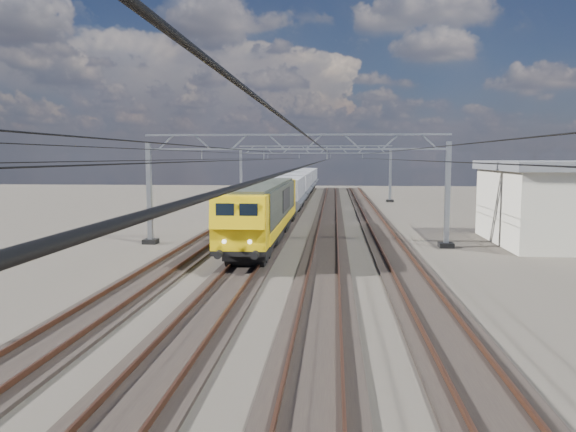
# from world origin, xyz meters

# --- Properties ---
(ground) EXTENTS (160.00, 160.00, 0.00)m
(ground) POSITION_xyz_m (0.00, 0.00, 0.00)
(ground) COLOR black
(ground) RESTS_ON ground
(track_outer_west) EXTENTS (2.60, 140.00, 0.30)m
(track_outer_west) POSITION_xyz_m (-6.00, 0.00, 0.07)
(track_outer_west) COLOR black
(track_outer_west) RESTS_ON ground
(track_loco) EXTENTS (2.60, 140.00, 0.30)m
(track_loco) POSITION_xyz_m (-2.00, 0.00, 0.07)
(track_loco) COLOR black
(track_loco) RESTS_ON ground
(track_inner_east) EXTENTS (2.60, 140.00, 0.30)m
(track_inner_east) POSITION_xyz_m (2.00, 0.00, 0.07)
(track_inner_east) COLOR black
(track_inner_east) RESTS_ON ground
(track_outer_east) EXTENTS (2.60, 140.00, 0.30)m
(track_outer_east) POSITION_xyz_m (6.00, 0.00, 0.07)
(track_outer_east) COLOR black
(track_outer_east) RESTS_ON ground
(catenary_gantry_mid) EXTENTS (19.90, 0.90, 7.11)m
(catenary_gantry_mid) POSITION_xyz_m (0.00, 4.00, 3.91)
(catenary_gantry_mid) COLOR gray
(catenary_gantry_mid) RESTS_ON ground
(catenary_gantry_far) EXTENTS (19.90, 0.90, 7.11)m
(catenary_gantry_far) POSITION_xyz_m (0.00, 40.00, 3.91)
(catenary_gantry_far) COLOR gray
(catenary_gantry_far) RESTS_ON ground
(overhead_wires) EXTENTS (12.03, 140.00, 0.53)m
(overhead_wires) POSITION_xyz_m (0.00, 8.00, 5.75)
(overhead_wires) COLOR black
(overhead_wires) RESTS_ON ground
(locomotive) EXTENTS (2.76, 21.10, 3.62)m
(locomotive) POSITION_xyz_m (-2.00, 4.09, 2.33)
(locomotive) COLOR black
(locomotive) RESTS_ON ground
(hopper_wagon_lead) EXTENTS (3.38, 13.00, 3.25)m
(hopper_wagon_lead) POSITION_xyz_m (-2.00, 21.79, 2.23)
(hopper_wagon_lead) COLOR black
(hopper_wagon_lead) RESTS_ON ground
(hopper_wagon_mid) EXTENTS (3.38, 13.00, 3.25)m
(hopper_wagon_mid) POSITION_xyz_m (-2.00, 35.99, 2.23)
(hopper_wagon_mid) COLOR black
(hopper_wagon_mid) RESTS_ON ground
(hopper_wagon_third) EXTENTS (3.38, 13.00, 3.25)m
(hopper_wagon_third) POSITION_xyz_m (-2.00, 50.19, 2.23)
(hopper_wagon_third) COLOR black
(hopper_wagon_third) RESTS_ON ground
(hopper_wagon_fourth) EXTENTS (3.38, 13.00, 3.25)m
(hopper_wagon_fourth) POSITION_xyz_m (-2.00, 64.39, 2.23)
(hopper_wagon_fourth) COLOR black
(hopper_wagon_fourth) RESTS_ON ground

